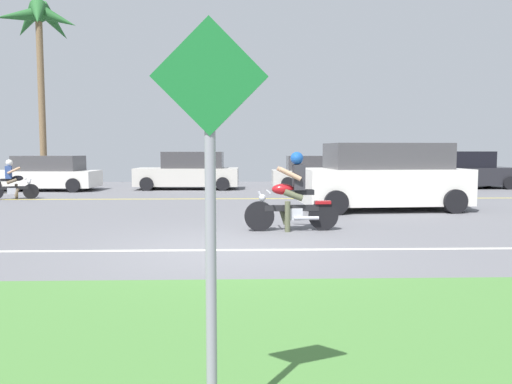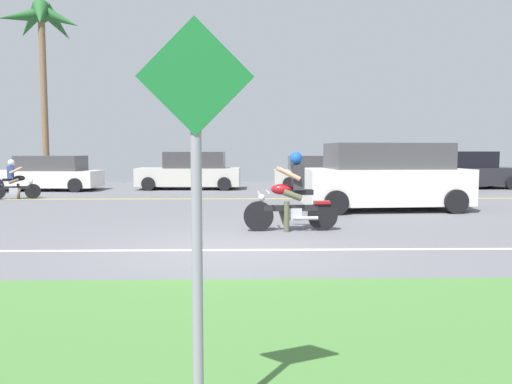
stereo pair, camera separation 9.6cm
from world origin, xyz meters
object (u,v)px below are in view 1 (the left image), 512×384
Objects in this scene: parked_car_1 at (189,172)px; parked_car_3 at (466,171)px; motorcyclist at (292,198)px; motorcyclist_distant at (12,183)px; parked_car_0 at (45,174)px; street_sign at (210,191)px; suv_nearby at (384,177)px; parked_car_2 at (320,173)px; palm_tree_0 at (39,28)px.

parked_car_1 is 1.09× the size of parked_car_3.
motorcyclist is 11.15m from motorcyclist_distant.
motorcyclist is at bearing -49.10° from parked_car_0.
street_sign reaches higher than motorcyclist.
motorcyclist is 0.44× the size of parked_car_0.
parked_car_2 is (-0.60, 7.45, -0.23)m from suv_nearby.
palm_tree_0 is at bearing 111.84° from parked_car_0.
motorcyclist is at bearing -129.31° from suv_nearby.
street_sign is at bearing -110.60° from suv_nearby.
street_sign is at bearing -99.29° from motorcyclist.
parked_car_0 is at bearing -174.19° from parked_car_1.
motorcyclist is at bearing -52.42° from palm_tree_0.
suv_nearby reaches higher than parked_car_2.
motorcyclist_distant is (-5.52, -4.28, -0.17)m from parked_car_1.
parked_car_1 is 12.08m from parked_car_3.
suv_nearby is at bearing 50.69° from motorcyclist.
parked_car_2 is 18.89m from street_sign.
parked_car_3 is 21.31m from street_sign.
parked_car_3 is 18.15m from motorcyclist_distant.
motorcyclist_distant is (-11.14, -4.19, -0.10)m from parked_car_2.
palm_tree_0 is at bearing 169.81° from parked_car_2.
parked_car_2 is 14.35m from palm_tree_0.
street_sign reaches higher than parked_car_3.
street_sign is (-1.23, -7.49, 0.75)m from motorcyclist.
parked_car_0 is 1.89× the size of street_sign.
motorcyclist is 1.25× the size of motorcyclist_distant.
parked_car_3 is at bearing 2.28° from parked_car_2.
palm_tree_0 is (-6.96, 2.17, 6.46)m from parked_car_1.
parked_car_3 is at bearing 52.78° from suv_nearby.
motorcyclist is 4.65m from suv_nearby.
motorcyclist is 0.41× the size of suv_nearby.
palm_tree_0 reaches higher than motorcyclist_distant.
motorcyclist is 11.61m from parked_car_1.
parked_car_0 reaches higher than parked_car_2.
motorcyclist is at bearing 80.71° from street_sign.
street_sign reaches higher than suv_nearby.
palm_tree_0 is (-19.03, 2.00, 6.46)m from parked_car_3.
suv_nearby is 7.48m from parked_car_2.
parked_car_0 is 19.70m from street_sign.
suv_nearby reaches higher than motorcyclist.
motorcyclist is 14.32m from parked_car_3.
motorcyclist_distant is 0.66× the size of street_sign.
parked_car_1 is at bearing 179.10° from parked_car_2.
parked_car_1 is 18.75m from street_sign.
motorcyclist reaches higher than parked_car_0.
suv_nearby is 17.54m from palm_tree_0.
motorcyclist_distant is at bearing 142.09° from motorcyclist.
motorcyclist is 7.63m from street_sign.
suv_nearby is at bearing -15.52° from motorcyclist_distant.
parked_car_0 is (-12.07, 6.95, -0.23)m from suv_nearby.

